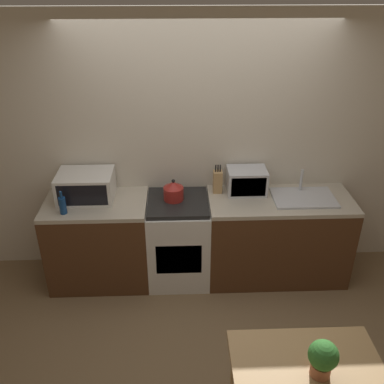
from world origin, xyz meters
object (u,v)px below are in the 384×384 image
(kettle, at_px, (173,191))
(stove_range, at_px, (179,240))
(bottle, at_px, (63,205))
(dining_table, at_px, (308,383))
(microwave, at_px, (86,186))
(toaster_oven, at_px, (247,181))

(kettle, bearing_deg, stove_range, -42.29)
(stove_range, xyz_separation_m, bottle, (-1.04, -0.18, 0.54))
(stove_range, height_order, dining_table, stove_range)
(microwave, xyz_separation_m, bottle, (-0.17, -0.28, -0.05))
(bottle, bearing_deg, toaster_oven, 11.02)
(microwave, relative_size, dining_table, 0.56)
(microwave, height_order, toaster_oven, microwave)
(bottle, xyz_separation_m, dining_table, (1.82, -1.67, -0.33))
(stove_range, height_order, microwave, microwave)
(stove_range, bearing_deg, bottle, -170.08)
(stove_range, distance_m, toaster_oven, 0.90)
(microwave, bearing_deg, bottle, -120.96)
(toaster_oven, bearing_deg, bottle, -168.98)
(stove_range, distance_m, kettle, 0.55)
(kettle, bearing_deg, toaster_oven, 9.26)
(microwave, height_order, dining_table, microwave)
(microwave, distance_m, toaster_oven, 1.56)
(stove_range, bearing_deg, toaster_oven, 12.69)
(stove_range, relative_size, dining_table, 0.96)
(microwave, distance_m, dining_table, 2.58)
(toaster_oven, xyz_separation_m, dining_table, (0.10, -2.00, -0.37))
(bottle, height_order, toaster_oven, toaster_oven)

